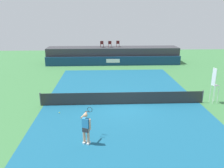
{
  "coord_description": "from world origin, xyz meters",
  "views": [
    {
      "loc": [
        -1.54,
        -16.13,
        6.65
      ],
      "look_at": [
        -0.73,
        2.0,
        1.0
      ],
      "focal_mm": 36.38,
      "sensor_mm": 36.0,
      "label": 1
    }
  ],
  "objects": [
    {
      "name": "sponsor_wall",
      "position": [
        -0.0,
        13.5,
        0.6
      ],
      "size": [
        18.0,
        0.22,
        1.2
      ],
      "color": "navy",
      "rests_on": "ground"
    },
    {
      "name": "umpire_chair",
      "position": [
        6.98,
        -0.02,
        1.59
      ],
      "size": [
        0.51,
        0.51,
        2.76
      ],
      "color": "white",
      "rests_on": "ground"
    },
    {
      "name": "net_post_near",
      "position": [
        -6.2,
        0.0,
        0.5
      ],
      "size": [
        0.1,
        0.1,
        1.0
      ],
      "primitive_type": "cylinder",
      "color": "#4C4C51",
      "rests_on": "ground"
    },
    {
      "name": "spectator_chair_left",
      "position": [
        -0.44,
        15.1,
        2.69
      ],
      "size": [
        0.44,
        0.44,
        0.89
      ],
      "color": "#561919",
      "rests_on": "spectator_platform"
    },
    {
      "name": "spectator_chair_far_left",
      "position": [
        -1.52,
        15.13,
        2.69
      ],
      "size": [
        0.47,
        0.47,
        0.89
      ],
      "color": "#561919",
      "rests_on": "spectator_platform"
    },
    {
      "name": "tennis_player",
      "position": [
        -2.42,
        -5.41,
        0.96
      ],
      "size": [
        0.59,
        1.26,
        1.77
      ],
      "color": "white",
      "rests_on": "court_inner"
    },
    {
      "name": "net_post_far",
      "position": [
        6.2,
        0.0,
        0.5
      ],
      "size": [
        0.1,
        0.1,
        1.0
      ],
      "primitive_type": "cylinder",
      "color": "#4C4C51",
      "rests_on": "ground"
    },
    {
      "name": "spectator_chair_center",
      "position": [
        0.68,
        15.4,
        2.69
      ],
      "size": [
        0.46,
        0.46,
        0.89
      ],
      "color": "#561919",
      "rests_on": "spectator_platform"
    },
    {
      "name": "tennis_net",
      "position": [
        0.0,
        0.0,
        0.47
      ],
      "size": [
        12.4,
        0.02,
        0.95
      ],
      "primitive_type": "cube",
      "color": "#2D2D2D",
      "rests_on": "ground"
    },
    {
      "name": "court_inner",
      "position": [
        0.0,
        0.0,
        0.0
      ],
      "size": [
        12.0,
        22.0,
        0.0
      ],
      "primitive_type": "cube",
      "color": "#16597A",
      "rests_on": "ground"
    },
    {
      "name": "ground_plane",
      "position": [
        0.0,
        3.0,
        0.0
      ],
      "size": [
        48.0,
        48.0,
        0.0
      ],
      "primitive_type": "plane",
      "color": "#3D7A42"
    },
    {
      "name": "spectator_platform",
      "position": [
        0.0,
        15.3,
        1.1
      ],
      "size": [
        18.0,
        2.8,
        2.2
      ],
      "primitive_type": "cube",
      "color": "#38383D",
      "rests_on": "ground"
    },
    {
      "name": "tennis_ball",
      "position": [
        -4.57,
        -1.47,
        0.04
      ],
      "size": [
        0.07,
        0.07,
        0.07
      ],
      "primitive_type": "sphere",
      "color": "#D8EA33",
      "rests_on": "court_inner"
    }
  ]
}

